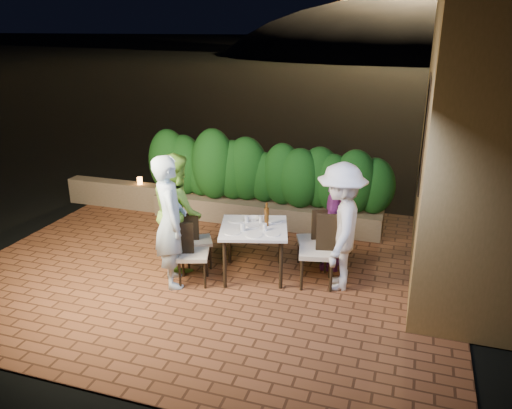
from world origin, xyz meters
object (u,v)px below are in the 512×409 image
at_px(chair_right_back, 312,239).
at_px(diner_green, 177,211).
at_px(chair_right_front, 317,250).
at_px(parapet_lamp, 140,181).
at_px(dining_table, 254,251).
at_px(chair_left_back, 198,240).
at_px(chair_left_front, 193,253).
at_px(diner_blue, 170,222).
at_px(beer_bottle, 267,214).
at_px(bowl, 253,219).
at_px(diner_purple, 336,218).
at_px(diner_white, 340,227).

height_order(chair_right_back, diner_green, diner_green).
relative_size(chair_right_front, diner_green, 0.61).
bearing_deg(chair_right_front, diner_green, -11.07).
xyz_separation_m(chair_right_back, parapet_lamp, (-3.73, 1.50, 0.11)).
bearing_deg(dining_table, chair_left_back, 177.75).
height_order(chair_left_front, diner_blue, diner_blue).
relative_size(diner_green, parapet_lamp, 12.28).
xyz_separation_m(beer_bottle, chair_left_front, (-0.89, -0.58, -0.47)).
bearing_deg(diner_green, chair_left_front, -176.56).
distance_m(bowl, chair_right_front, 1.06).
bearing_deg(chair_left_back, chair_right_front, -30.35).
distance_m(chair_right_front, diner_purple, 0.67).
height_order(diner_white, diner_purple, diner_white).
xyz_separation_m(chair_right_front, diner_green, (-2.08, -0.02, 0.34)).
xyz_separation_m(dining_table, chair_left_back, (-0.88, 0.03, 0.05)).
distance_m(chair_right_back, diner_white, 0.75).
relative_size(chair_left_front, parapet_lamp, 6.43).
distance_m(beer_bottle, bowl, 0.32).
relative_size(bowl, chair_left_back, 0.21).
bearing_deg(diner_green, diner_blue, 156.99).
bearing_deg(chair_left_front, diner_white, -3.59).
bearing_deg(diner_green, chair_left_back, -120.31).
height_order(chair_left_front, chair_right_front, chair_right_front).
bearing_deg(chair_right_back, dining_table, 12.08).
bearing_deg(diner_white, bowl, -103.35).
bearing_deg(chair_right_front, beer_bottle, -18.84).
bearing_deg(beer_bottle, chair_right_back, 32.26).
height_order(chair_left_front, chair_left_back, chair_left_front).
bearing_deg(diner_green, chair_right_front, -129.71).
relative_size(chair_left_back, diner_green, 0.49).
height_order(bowl, diner_purple, diner_purple).
distance_m(dining_table, diner_white, 1.30).
bearing_deg(diner_blue, chair_right_back, -92.97).
distance_m(bowl, diner_green, 1.11).
bearing_deg(chair_right_back, bowl, -5.06).
distance_m(diner_blue, parapet_lamp, 3.24).
relative_size(dining_table, diner_purple, 0.59).
relative_size(chair_right_back, diner_blue, 0.50).
height_order(chair_right_front, diner_blue, diner_blue).
height_order(diner_purple, parapet_lamp, diner_purple).
xyz_separation_m(beer_bottle, parapet_lamp, (-3.14, 1.87, -0.35)).
bearing_deg(diner_purple, parapet_lamp, -109.05).
xyz_separation_m(chair_right_back, diner_white, (0.45, -0.43, 0.42)).
bearing_deg(parapet_lamp, diner_green, -47.68).
bearing_deg(bowl, chair_right_back, 15.27).
xyz_separation_m(chair_right_front, parapet_lamp, (-3.89, 1.97, 0.05)).
relative_size(chair_right_back, parapet_lamp, 6.56).
bearing_deg(beer_bottle, diner_green, -174.97).
height_order(diner_blue, diner_green, diner_blue).
height_order(diner_green, diner_purple, diner_green).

